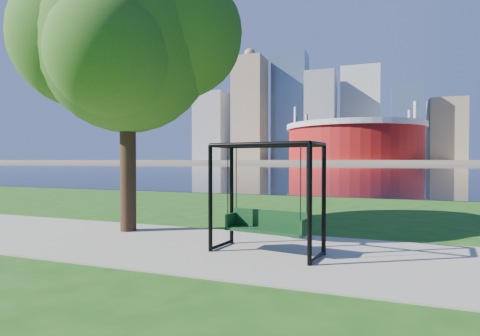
% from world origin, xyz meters
% --- Properties ---
extents(ground, '(900.00, 900.00, 0.00)m').
position_xyz_m(ground, '(0.00, 0.00, 0.00)').
color(ground, '#1E5114').
rests_on(ground, ground).
extents(path, '(120.00, 4.00, 0.03)m').
position_xyz_m(path, '(0.00, -0.50, 0.01)').
color(path, '#9E937F').
rests_on(path, ground).
extents(river, '(900.00, 180.00, 0.02)m').
position_xyz_m(river, '(0.00, 102.00, 0.01)').
color(river, black).
rests_on(river, ground).
extents(far_bank, '(900.00, 228.00, 2.00)m').
position_xyz_m(far_bank, '(0.00, 306.00, 1.00)').
color(far_bank, '#937F60').
rests_on(far_bank, ground).
extents(stadium, '(83.00, 83.00, 32.00)m').
position_xyz_m(stadium, '(-10.00, 235.00, 14.23)').
color(stadium, maroon).
rests_on(stadium, far_bank).
extents(skyline, '(392.00, 66.00, 96.50)m').
position_xyz_m(skyline, '(-4.27, 319.39, 35.89)').
color(skyline, gray).
rests_on(skyline, far_bank).
extents(swing, '(2.37, 1.31, 2.30)m').
position_xyz_m(swing, '(0.60, -0.57, 1.11)').
color(swing, black).
rests_on(swing, ground).
extents(park_tree, '(5.94, 5.36, 7.37)m').
position_xyz_m(park_tree, '(-3.64, 0.54, 5.12)').
color(park_tree, black).
rests_on(park_tree, ground).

